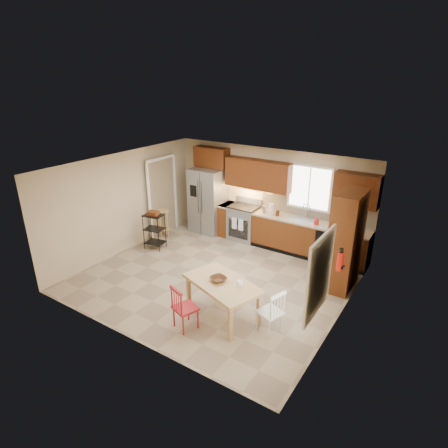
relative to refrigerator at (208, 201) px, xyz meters
name	(u,v)px	position (x,y,z in m)	size (l,w,h in m)	color
floor	(215,278)	(1.70, -2.12, -0.91)	(5.50, 5.50, 0.00)	#9D8C6E
ceiling	(214,168)	(1.70, -2.12, 1.59)	(5.50, 5.00, 0.02)	silver
wall_back	(269,196)	(1.70, 0.38, 0.34)	(5.50, 0.02, 2.50)	#CCB793
wall_front	(126,276)	(1.70, -4.62, 0.34)	(5.50, 0.02, 2.50)	#CCB793
wall_left	(124,203)	(-1.05, -2.12, 0.34)	(0.02, 5.00, 2.50)	#CCB793
wall_right	(345,259)	(4.45, -2.12, 0.34)	(0.02, 5.00, 2.50)	#CCB793
refrigerator	(208,201)	(0.00, 0.00, 0.00)	(0.92, 0.75, 1.82)	gray
range_stove	(244,223)	(1.15, 0.06, -0.45)	(0.76, 0.63, 0.92)	gray
base_cabinet_narrow	(227,219)	(0.60, 0.08, -0.46)	(0.30, 0.60, 0.90)	#623212
base_cabinet_run	(309,238)	(2.99, 0.08, -0.46)	(2.92, 0.60, 0.90)	#623212
dishwasher	(327,248)	(3.55, -0.22, -0.46)	(0.60, 0.02, 0.78)	black
backsplash	(315,208)	(2.99, 0.36, 0.27)	(2.92, 0.03, 0.55)	beige
upper_over_fridge	(212,157)	(0.00, 0.20, 1.19)	(1.00, 0.35, 0.55)	#58270E
upper_left_block	(258,174)	(1.45, 0.20, 0.92)	(1.80, 0.35, 0.75)	#58270E
upper_right_block	(357,190)	(3.95, 0.20, 0.92)	(1.00, 0.35, 0.75)	#58270E
window_back	(310,188)	(2.80, 0.35, 0.74)	(1.12, 0.04, 1.12)	white
sink	(303,221)	(2.80, 0.08, -0.05)	(0.62, 0.46, 0.16)	gray
undercab_glow	(247,188)	(1.15, 0.17, 0.52)	(1.60, 0.30, 0.01)	#FFBF66
soap_bottle	(317,221)	(3.18, -0.02, 0.09)	(0.09, 0.09, 0.19)	red
paper_towel	(271,209)	(1.95, 0.03, 0.13)	(0.12, 0.12, 0.28)	white
canister_steel	(264,209)	(1.75, 0.03, 0.08)	(0.11, 0.11, 0.18)	gray
canister_wood	(277,213)	(2.15, 0.00, 0.06)	(0.10, 0.10, 0.14)	#4B2714
pantry	(346,241)	(4.13, -0.93, 0.14)	(0.50, 0.95, 2.10)	#623212
fire_extinguisher	(340,261)	(4.33, -1.98, 0.19)	(0.12, 0.12, 0.36)	red
window_right	(319,276)	(4.38, -3.27, 0.54)	(0.04, 1.02, 1.32)	white
doorway	(162,198)	(-0.97, -0.82, 0.14)	(0.04, 0.95, 2.10)	#8C7A59
dining_table	(222,299)	(2.60, -3.21, -0.56)	(1.44, 0.81, 0.70)	tan
chair_red	(185,307)	(2.25, -3.86, -0.49)	(0.40, 0.40, 0.85)	#AA1A20
chair_white	(270,311)	(3.55, -3.16, -0.49)	(0.40, 0.40, 0.85)	white
table_bowl	(218,281)	(2.51, -3.21, -0.20)	(0.29, 0.29, 0.07)	#4B2714
table_jar	(240,284)	(2.92, -3.12, -0.17)	(0.10, 0.10, 0.11)	white
bar_stool	(163,223)	(-0.80, -1.03, -0.52)	(0.38, 0.38, 0.78)	tan
utility_cart	(154,231)	(-0.48, -1.72, -0.43)	(0.48, 0.37, 0.96)	black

